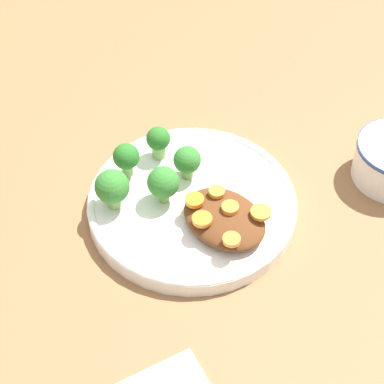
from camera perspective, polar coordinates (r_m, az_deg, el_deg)
name	(u,v)px	position (r m, az deg, el deg)	size (l,w,h in m)	color
ground_plane	(192,210)	(0.88, 0.00, -1.59)	(4.00, 4.00, 0.00)	#8C603D
plate	(192,203)	(0.87, 0.00, -0.98)	(0.28, 0.28, 0.03)	white
stew_mound	(224,219)	(0.82, 2.84, -2.40)	(0.09, 0.12, 0.03)	#5B3319
broccoli_floret_0	(112,188)	(0.83, -7.11, 0.40)	(0.05, 0.05, 0.06)	#7FA85B
broccoli_floret_1	(126,158)	(0.87, -5.86, 3.05)	(0.04, 0.04, 0.05)	#759E51
broccoli_floret_2	(187,161)	(0.87, -0.43, 2.79)	(0.04, 0.04, 0.05)	#7FA85B
broccoli_floret_3	(158,141)	(0.90, -3.01, 4.58)	(0.03, 0.03, 0.05)	#7FA85B
broccoli_floret_4	(163,183)	(0.84, -2.57, 0.80)	(0.04, 0.04, 0.06)	#759E51
carrot_slice_0	(230,208)	(0.81, 3.41, -1.39)	(0.02, 0.02, 0.01)	orange
carrot_slice_1	(232,239)	(0.78, 3.53, -4.23)	(0.02, 0.02, 0.01)	orange
carrot_slice_2	(217,192)	(0.83, 2.22, 0.02)	(0.02, 0.02, 0.01)	orange
carrot_slice_3	(195,200)	(0.82, 0.23, -0.73)	(0.02, 0.02, 0.01)	orange
carrot_slice_4	(202,219)	(0.80, 0.90, -2.43)	(0.03, 0.03, 0.01)	orange
carrot_slice_5	(261,212)	(0.81, 6.13, -1.81)	(0.03, 0.03, 0.01)	orange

